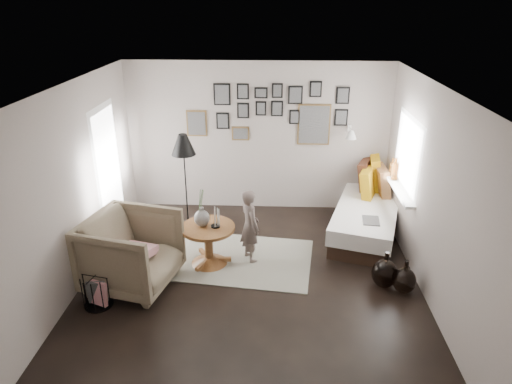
{
  "coord_description": "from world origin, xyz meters",
  "views": [
    {
      "loc": [
        0.3,
        -5.2,
        3.56
      ],
      "look_at": [
        0.05,
        0.5,
        1.1
      ],
      "focal_mm": 32.0,
      "sensor_mm": 36.0,
      "label": 1
    }
  ],
  "objects_px": {
    "pedestal_table": "(209,246)",
    "armchair": "(132,252)",
    "demijohn_small": "(404,280)",
    "child": "(250,226)",
    "vase": "(202,215)",
    "floor_lamp": "(183,148)",
    "magazine_basket": "(97,291)",
    "daybed": "(366,212)",
    "demijohn_large": "(385,273)"
  },
  "relations": [
    {
      "from": "magazine_basket",
      "to": "child",
      "type": "height_order",
      "value": "child"
    },
    {
      "from": "magazine_basket",
      "to": "floor_lamp",
      "type": "bearing_deg",
      "value": 69.97
    },
    {
      "from": "pedestal_table",
      "to": "daybed",
      "type": "distance_m",
      "value": 2.67
    },
    {
      "from": "armchair",
      "to": "floor_lamp",
      "type": "bearing_deg",
      "value": -1.68
    },
    {
      "from": "pedestal_table",
      "to": "armchair",
      "type": "xyz_separation_m",
      "value": [
        -0.92,
        -0.55,
        0.22
      ]
    },
    {
      "from": "vase",
      "to": "child",
      "type": "distance_m",
      "value": 0.7
    },
    {
      "from": "vase",
      "to": "daybed",
      "type": "height_order",
      "value": "vase"
    },
    {
      "from": "pedestal_table",
      "to": "child",
      "type": "distance_m",
      "value": 0.66
    },
    {
      "from": "vase",
      "to": "pedestal_table",
      "type": "bearing_deg",
      "value": -14.04
    },
    {
      "from": "daybed",
      "to": "floor_lamp",
      "type": "height_order",
      "value": "floor_lamp"
    },
    {
      "from": "child",
      "to": "demijohn_large",
      "type": "bearing_deg",
      "value": -137.23
    },
    {
      "from": "armchair",
      "to": "child",
      "type": "height_order",
      "value": "child"
    },
    {
      "from": "floor_lamp",
      "to": "magazine_basket",
      "type": "relative_size",
      "value": 3.86
    },
    {
      "from": "pedestal_table",
      "to": "magazine_basket",
      "type": "bearing_deg",
      "value": -140.7
    },
    {
      "from": "vase",
      "to": "floor_lamp",
      "type": "relative_size",
      "value": 0.34
    },
    {
      "from": "demijohn_small",
      "to": "daybed",
      "type": "bearing_deg",
      "value": 96.9
    },
    {
      "from": "vase",
      "to": "demijohn_large",
      "type": "xyz_separation_m",
      "value": [
        2.47,
        -0.48,
        -0.56
      ]
    },
    {
      "from": "demijohn_large",
      "to": "floor_lamp",
      "type": "bearing_deg",
      "value": 152.41
    },
    {
      "from": "vase",
      "to": "armchair",
      "type": "distance_m",
      "value": 1.05
    },
    {
      "from": "pedestal_table",
      "to": "daybed",
      "type": "bearing_deg",
      "value": 25.38
    },
    {
      "from": "pedestal_table",
      "to": "demijohn_small",
      "type": "height_order",
      "value": "pedestal_table"
    },
    {
      "from": "armchair",
      "to": "child",
      "type": "relative_size",
      "value": 0.99
    },
    {
      "from": "vase",
      "to": "armchair",
      "type": "height_order",
      "value": "vase"
    },
    {
      "from": "daybed",
      "to": "magazine_basket",
      "type": "relative_size",
      "value": 5.48
    },
    {
      "from": "pedestal_table",
      "to": "child",
      "type": "height_order",
      "value": "child"
    },
    {
      "from": "pedestal_table",
      "to": "armchair",
      "type": "distance_m",
      "value": 1.1
    },
    {
      "from": "pedestal_table",
      "to": "vase",
      "type": "height_order",
      "value": "vase"
    },
    {
      "from": "daybed",
      "to": "floor_lamp",
      "type": "distance_m",
      "value": 3.1
    },
    {
      "from": "floor_lamp",
      "to": "demijohn_small",
      "type": "relative_size",
      "value": 3.45
    },
    {
      "from": "armchair",
      "to": "demijohn_small",
      "type": "bearing_deg",
      "value": -77.19
    },
    {
      "from": "magazine_basket",
      "to": "child",
      "type": "bearing_deg",
      "value": 32.43
    },
    {
      "from": "demijohn_small",
      "to": "child",
      "type": "height_order",
      "value": "child"
    },
    {
      "from": "floor_lamp",
      "to": "demijohn_large",
      "type": "distance_m",
      "value": 3.47
    },
    {
      "from": "daybed",
      "to": "pedestal_table",
      "type": "bearing_deg",
      "value": -137.81
    },
    {
      "from": "floor_lamp",
      "to": "demijohn_small",
      "type": "height_order",
      "value": "floor_lamp"
    },
    {
      "from": "pedestal_table",
      "to": "armchair",
      "type": "height_order",
      "value": "armchair"
    },
    {
      "from": "vase",
      "to": "demijohn_small",
      "type": "bearing_deg",
      "value": -12.51
    },
    {
      "from": "magazine_basket",
      "to": "child",
      "type": "xyz_separation_m",
      "value": [
        1.83,
        1.16,
        0.34
      ]
    },
    {
      "from": "vase",
      "to": "magazine_basket",
      "type": "height_order",
      "value": "vase"
    },
    {
      "from": "vase",
      "to": "child",
      "type": "xyz_separation_m",
      "value": [
        0.66,
        0.12,
        -0.21
      ]
    },
    {
      "from": "pedestal_table",
      "to": "vase",
      "type": "distance_m",
      "value": 0.49
    },
    {
      "from": "demijohn_small",
      "to": "magazine_basket",
      "type": "bearing_deg",
      "value": -173.45
    },
    {
      "from": "armchair",
      "to": "floor_lamp",
      "type": "distance_m",
      "value": 1.89
    },
    {
      "from": "floor_lamp",
      "to": "daybed",
      "type": "bearing_deg",
      "value": 1.87
    },
    {
      "from": "daybed",
      "to": "child",
      "type": "relative_size",
      "value": 2.09
    },
    {
      "from": "demijohn_small",
      "to": "child",
      "type": "bearing_deg",
      "value": 160.59
    },
    {
      "from": "vase",
      "to": "daybed",
      "type": "xyz_separation_m",
      "value": [
        2.49,
        1.12,
        -0.44
      ]
    },
    {
      "from": "magazine_basket",
      "to": "demijohn_large",
      "type": "bearing_deg",
      "value": 8.81
    },
    {
      "from": "pedestal_table",
      "to": "demijohn_small",
      "type": "bearing_deg",
      "value": -12.46
    },
    {
      "from": "vase",
      "to": "child",
      "type": "bearing_deg",
      "value": 10.27
    }
  ]
}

